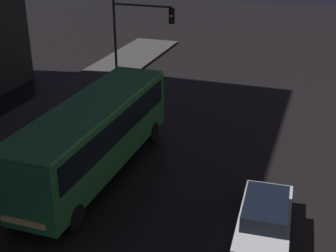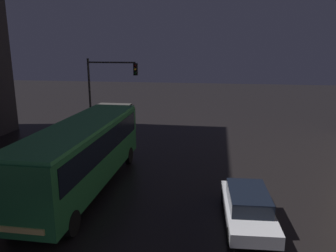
# 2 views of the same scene
# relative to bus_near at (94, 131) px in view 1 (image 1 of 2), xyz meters

# --- Properties ---
(bus_near) EXTENTS (2.62, 10.88, 3.38)m
(bus_near) POSITION_rel_bus_near_xyz_m (0.00, 0.00, 0.00)
(bus_near) COLOR #236B38
(bus_near) RESTS_ON ground
(car_taxi) EXTENTS (2.08, 4.73, 1.38)m
(car_taxi) POSITION_rel_bus_near_xyz_m (7.77, -2.03, -1.37)
(car_taxi) COLOR #B7B7BC
(car_taxi) RESTS_ON ground
(traffic_light_main) EXTENTS (3.97, 0.35, 6.12)m
(traffic_light_main) POSITION_rel_bus_near_xyz_m (-2.12, 9.85, 2.11)
(traffic_light_main) COLOR #2D2D2D
(traffic_light_main) RESTS_ON ground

